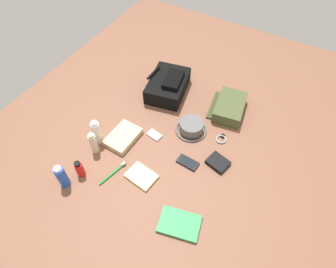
{
  "coord_description": "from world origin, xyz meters",
  "views": [
    {
      "loc": [
        -0.85,
        -0.49,
        1.31
      ],
      "look_at": [
        0.0,
        0.0,
        0.04
      ],
      "focal_mm": 30.38,
      "sensor_mm": 36.0,
      "label": 1
    }
  ],
  "objects_px": {
    "toiletry_pouch": "(229,107)",
    "sunscreen_spray": "(80,169)",
    "backpack": "(168,85)",
    "bucket_hat": "(191,127)",
    "notepad": "(141,176)",
    "folded_towel": "(123,137)",
    "lotion_bottle": "(94,143)",
    "media_player": "(154,135)",
    "deodorant_spray": "(62,176)",
    "wristwatch": "(221,139)",
    "toothpaste_tube": "(97,132)",
    "wallet": "(218,162)",
    "cell_phone": "(188,162)",
    "paperback_novel": "(179,224)",
    "toothbrush": "(114,172)"
  },
  "relations": [
    {
      "from": "paperback_novel",
      "to": "notepad",
      "type": "xyz_separation_m",
      "value": [
        0.12,
        0.29,
        -0.0
      ]
    },
    {
      "from": "sunscreen_spray",
      "to": "bucket_hat",
      "type": "bearing_deg",
      "value": -33.71
    },
    {
      "from": "deodorant_spray",
      "to": "wristwatch",
      "type": "height_order",
      "value": "deodorant_spray"
    },
    {
      "from": "toothpaste_tube",
      "to": "wristwatch",
      "type": "height_order",
      "value": "toothpaste_tube"
    },
    {
      "from": "backpack",
      "to": "wristwatch",
      "type": "bearing_deg",
      "value": -112.08
    },
    {
      "from": "cell_phone",
      "to": "wallet",
      "type": "height_order",
      "value": "wallet"
    },
    {
      "from": "bucket_hat",
      "to": "toothpaste_tube",
      "type": "distance_m",
      "value": 0.54
    },
    {
      "from": "toothpaste_tube",
      "to": "paperback_novel",
      "type": "distance_m",
      "value": 0.66
    },
    {
      "from": "toothbrush",
      "to": "toothpaste_tube",
      "type": "bearing_deg",
      "value": 57.58
    },
    {
      "from": "toothbrush",
      "to": "wallet",
      "type": "distance_m",
      "value": 0.55
    },
    {
      "from": "backpack",
      "to": "toiletry_pouch",
      "type": "distance_m",
      "value": 0.41
    },
    {
      "from": "sunscreen_spray",
      "to": "notepad",
      "type": "bearing_deg",
      "value": -63.52
    },
    {
      "from": "backpack",
      "to": "media_player",
      "type": "xyz_separation_m",
      "value": [
        -0.36,
        -0.11,
        -0.05
      ]
    },
    {
      "from": "backpack",
      "to": "sunscreen_spray",
      "type": "height_order",
      "value": "backpack"
    },
    {
      "from": "sunscreen_spray",
      "to": "toothpaste_tube",
      "type": "distance_m",
      "value": 0.23
    },
    {
      "from": "lotion_bottle",
      "to": "notepad",
      "type": "relative_size",
      "value": 0.97
    },
    {
      "from": "cell_phone",
      "to": "wallet",
      "type": "relative_size",
      "value": 1.08
    },
    {
      "from": "deodorant_spray",
      "to": "lotion_bottle",
      "type": "xyz_separation_m",
      "value": [
        0.24,
        -0.0,
        -0.0
      ]
    },
    {
      "from": "toiletry_pouch",
      "to": "notepad",
      "type": "xyz_separation_m",
      "value": [
        -0.66,
        0.21,
        -0.03
      ]
    },
    {
      "from": "notepad",
      "to": "folded_towel",
      "type": "relative_size",
      "value": 0.75
    },
    {
      "from": "bucket_hat",
      "to": "lotion_bottle",
      "type": "distance_m",
      "value": 0.56
    },
    {
      "from": "sunscreen_spray",
      "to": "notepad",
      "type": "distance_m",
      "value": 0.32
    },
    {
      "from": "toiletry_pouch",
      "to": "wallet",
      "type": "bearing_deg",
      "value": -165.5
    },
    {
      "from": "wristwatch",
      "to": "notepad",
      "type": "relative_size",
      "value": 0.47
    },
    {
      "from": "toiletry_pouch",
      "to": "wristwatch",
      "type": "height_order",
      "value": "toiletry_pouch"
    },
    {
      "from": "toothpaste_tube",
      "to": "wristwatch",
      "type": "relative_size",
      "value": 2.3
    },
    {
      "from": "lotion_bottle",
      "to": "toothpaste_tube",
      "type": "height_order",
      "value": "toothpaste_tube"
    },
    {
      "from": "toiletry_pouch",
      "to": "bucket_hat",
      "type": "xyz_separation_m",
      "value": [
        -0.25,
        0.13,
        -0.01
      ]
    },
    {
      "from": "toothpaste_tube",
      "to": "wallet",
      "type": "bearing_deg",
      "value": -73.07
    },
    {
      "from": "lotion_bottle",
      "to": "media_player",
      "type": "xyz_separation_m",
      "value": [
        0.25,
        -0.23,
        -0.06
      ]
    },
    {
      "from": "bucket_hat",
      "to": "deodorant_spray",
      "type": "relative_size",
      "value": 1.22
    },
    {
      "from": "paperback_novel",
      "to": "wallet",
      "type": "relative_size",
      "value": 1.96
    },
    {
      "from": "bucket_hat",
      "to": "wallet",
      "type": "xyz_separation_m",
      "value": [
        -0.13,
        -0.23,
        -0.02
      ]
    },
    {
      "from": "deodorant_spray",
      "to": "sunscreen_spray",
      "type": "xyz_separation_m",
      "value": [
        0.09,
        -0.03,
        -0.02
      ]
    },
    {
      "from": "backpack",
      "to": "lotion_bottle",
      "type": "bearing_deg",
      "value": 169.43
    },
    {
      "from": "wristwatch",
      "to": "cell_phone",
      "type": "bearing_deg",
      "value": 158.51
    },
    {
      "from": "backpack",
      "to": "cell_phone",
      "type": "bearing_deg",
      "value": -139.17
    },
    {
      "from": "backpack",
      "to": "deodorant_spray",
      "type": "bearing_deg",
      "value": 172.09
    },
    {
      "from": "toiletry_pouch",
      "to": "sunscreen_spray",
      "type": "xyz_separation_m",
      "value": [
        -0.8,
        0.5,
        0.01
      ]
    },
    {
      "from": "lotion_bottle",
      "to": "wristwatch",
      "type": "xyz_separation_m",
      "value": [
        0.42,
        -0.57,
        -0.06
      ]
    },
    {
      "from": "cell_phone",
      "to": "media_player",
      "type": "xyz_separation_m",
      "value": [
        0.07,
        0.25,
        -0.0
      ]
    },
    {
      "from": "backpack",
      "to": "wallet",
      "type": "relative_size",
      "value": 3.19
    },
    {
      "from": "toothbrush",
      "to": "toiletry_pouch",
      "type": "bearing_deg",
      "value": -26.24
    },
    {
      "from": "toothbrush",
      "to": "backpack",
      "type": "bearing_deg",
      "value": 5.18
    },
    {
      "from": "deodorant_spray",
      "to": "wallet",
      "type": "height_order",
      "value": "deodorant_spray"
    },
    {
      "from": "wristwatch",
      "to": "backpack",
      "type": "bearing_deg",
      "value": 67.92
    },
    {
      "from": "backpack",
      "to": "bucket_hat",
      "type": "bearing_deg",
      "value": -127.48
    },
    {
      "from": "media_player",
      "to": "wallet",
      "type": "distance_m",
      "value": 0.4
    },
    {
      "from": "sunscreen_spray",
      "to": "notepad",
      "type": "height_order",
      "value": "sunscreen_spray"
    },
    {
      "from": "lotion_bottle",
      "to": "notepad",
      "type": "xyz_separation_m",
      "value": [
        -0.01,
        -0.31,
        -0.06
      ]
    }
  ]
}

